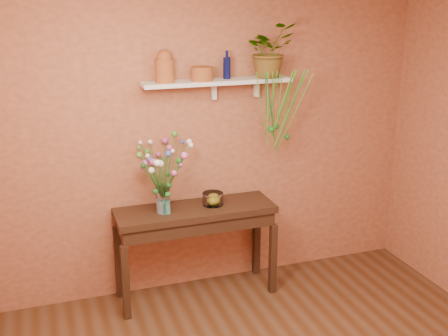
{
  "coord_description": "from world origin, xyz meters",
  "views": [
    {
      "loc": [
        -1.44,
        -2.6,
        2.62
      ],
      "look_at": [
        0.0,
        1.55,
        1.25
      ],
      "focal_mm": 44.43,
      "sensor_mm": 36.0,
      "label": 1
    }
  ],
  "objects": [
    {
      "name": "plant_fronds",
      "position": [
        0.54,
        1.69,
        1.62
      ],
      "size": [
        0.52,
        0.42,
        0.78
      ],
      "color": "#206322",
      "rests_on": "wall_shelf"
    },
    {
      "name": "carton",
      "position": [
        -0.47,
        1.7,
        0.91
      ],
      "size": [
        0.06,
        0.05,
        0.13
      ],
      "primitive_type": "cube",
      "rotation": [
        0.0,
        0.0,
        -0.0
      ],
      "color": "teal",
      "rests_on": "sideboard"
    },
    {
      "name": "room",
      "position": [
        0.0,
        0.0,
        1.35
      ],
      "size": [
        4.04,
        4.04,
        2.7
      ],
      "color": "#523421",
      "rests_on": "ground"
    },
    {
      "name": "bouquet",
      "position": [
        -0.49,
        1.72,
        1.3
      ],
      "size": [
        0.51,
        0.56,
        0.55
      ],
      "color": "#386B28",
      "rests_on": "glass_vase"
    },
    {
      "name": "glass_bowl",
      "position": [
        -0.03,
        1.77,
        0.9
      ],
      "size": [
        0.18,
        0.18,
        0.11
      ],
      "color": "white",
      "rests_on": "sideboard"
    },
    {
      "name": "spider_plant",
      "position": [
        0.52,
        1.85,
        2.17
      ],
      "size": [
        0.49,
        0.44,
        0.46
      ],
      "primitive_type": "imported",
      "rotation": [
        0.0,
        0.0,
        0.22
      ],
      "color": "#206322",
      "rests_on": "wall_shelf"
    },
    {
      "name": "terracotta_jug",
      "position": [
        -0.41,
        1.85,
        2.06
      ],
      "size": [
        0.17,
        0.17,
        0.26
      ],
      "color": "#A34F1B",
      "rests_on": "wall_shelf"
    },
    {
      "name": "terracotta_pot",
      "position": [
        -0.09,
        1.85,
        2.0
      ],
      "size": [
        0.25,
        0.25,
        0.12
      ],
      "primitive_type": "cylinder",
      "rotation": [
        0.0,
        0.0,
        -0.39
      ],
      "color": "#A34F1B",
      "rests_on": "wall_shelf"
    },
    {
      "name": "glass_vase",
      "position": [
        -0.49,
        1.73,
        0.95
      ],
      "size": [
        0.12,
        0.12,
        0.25
      ],
      "color": "white",
      "rests_on": "sideboard"
    },
    {
      "name": "lemon",
      "position": [
        -0.03,
        1.76,
        0.9
      ],
      "size": [
        0.08,
        0.08,
        0.08
      ],
      "primitive_type": "sphere",
      "color": "yellow",
      "rests_on": "glass_bowl"
    },
    {
      "name": "blue_bottle",
      "position": [
        0.14,
        1.88,
        2.03
      ],
      "size": [
        0.07,
        0.07,
        0.24
      ],
      "color": "#080C38",
      "rests_on": "wall_shelf"
    },
    {
      "name": "sideboard",
      "position": [
        -0.19,
        1.76,
        0.72
      ],
      "size": [
        1.4,
        0.45,
        0.85
      ],
      "color": "#392113",
      "rests_on": "ground"
    },
    {
      "name": "wall_shelf",
      "position": [
        0.06,
        1.87,
        1.92
      ],
      "size": [
        1.3,
        0.24,
        0.19
      ],
      "color": "white",
      "rests_on": "room"
    }
  ]
}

